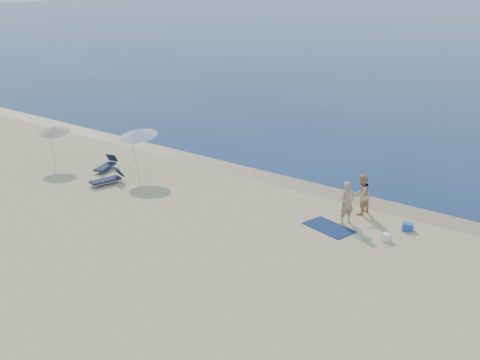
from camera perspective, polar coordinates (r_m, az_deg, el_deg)
name	(u,v)px	position (r m, az deg, el deg)	size (l,w,h in m)	color
wet_sand_strip	(300,184)	(29.12, 5.73, -0.42)	(240.00, 1.60, 0.00)	#847254
person_left	(347,203)	(24.85, 10.14, -2.15)	(0.66, 0.43, 1.82)	tan
person_right	(361,194)	(25.91, 11.44, -1.33)	(0.86, 0.67, 1.78)	tan
beach_towel	(329,227)	(24.67, 8.43, -4.47)	(2.01, 1.11, 0.03)	#0E1E46
white_bag	(386,237)	(23.96, 13.70, -5.30)	(0.34, 0.29, 0.29)	silver
blue_cooler	(408,227)	(25.06, 15.61, -4.29)	(0.43, 0.31, 0.31)	#2052B1
umbrella_near	(138,133)	(30.06, -9.65, 4.43)	(2.26, 2.28, 2.53)	silver
umbrella_far	(54,130)	(32.66, -17.24, 4.58)	(1.96, 1.98, 2.20)	silver
lounger_left	(106,165)	(31.66, -12.56, 1.39)	(0.94, 1.65, 0.69)	#151E3B
lounger_right	(108,179)	(29.66, -12.43, 0.12)	(0.97, 1.72, 0.72)	#141D39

